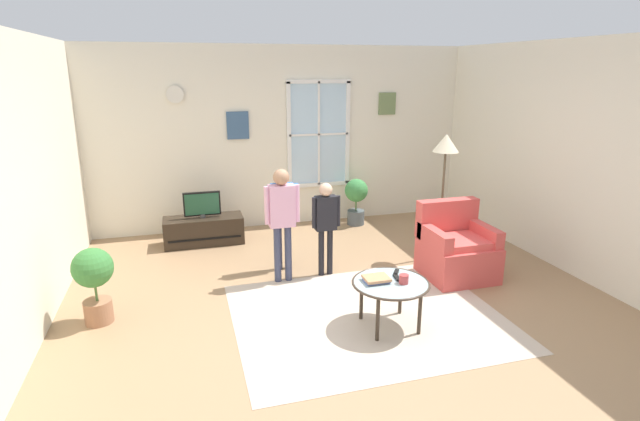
{
  "coord_description": "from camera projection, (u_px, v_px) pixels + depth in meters",
  "views": [
    {
      "loc": [
        -1.52,
        -4.25,
        2.38
      ],
      "look_at": [
        -0.19,
        0.4,
        0.97
      ],
      "focal_mm": 27.46,
      "sensor_mm": 36.0,
      "label": 1
    }
  ],
  "objects": [
    {
      "name": "cup",
      "position": [
        404.0,
        279.0,
        4.53
      ],
      "size": [
        0.09,
        0.09,
        0.09
      ],
      "primitive_type": "cylinder",
      "color": "#BF3F3F",
      "rests_on": "coffee_table"
    },
    {
      "name": "ground_plane",
      "position": [
        349.0,
        311.0,
        4.99
      ],
      "size": [
        6.32,
        6.69,
        0.02
      ],
      "primitive_type": "cube",
      "color": "#9E7A56"
    },
    {
      "name": "potted_plant_by_window",
      "position": [
        356.0,
        197.0,
        7.63
      ],
      "size": [
        0.36,
        0.36,
        0.73
      ],
      "color": "#4C565B",
      "rests_on": "ground_plane"
    },
    {
      "name": "side_wall_left",
      "position": [
        0.0,
        204.0,
        3.84
      ],
      "size": [
        0.12,
        6.09,
        2.71
      ],
      "color": "silver",
      "rests_on": "ground_plane"
    },
    {
      "name": "tv_stand",
      "position": [
        204.0,
        230.0,
        6.86
      ],
      "size": [
        1.08,
        0.43,
        0.38
      ],
      "color": "#2D2319",
      "rests_on": "ground_plane"
    },
    {
      "name": "person_blue_shirt",
      "position": [
        283.0,
        208.0,
        5.82
      ],
      "size": [
        0.37,
        0.17,
        1.24
      ],
      "color": "#333851",
      "rests_on": "ground_plane"
    },
    {
      "name": "person_black_shirt",
      "position": [
        326.0,
        218.0,
        5.67
      ],
      "size": [
        0.34,
        0.15,
        1.12
      ],
      "color": "black",
      "rests_on": "ground_plane"
    },
    {
      "name": "side_wall_right",
      "position": [
        601.0,
        165.0,
        5.38
      ],
      "size": [
        0.12,
        6.09,
        2.71
      ],
      "color": "silver",
      "rests_on": "ground_plane"
    },
    {
      "name": "remote_near_cup",
      "position": [
        396.0,
        272.0,
        4.75
      ],
      "size": [
        0.11,
        0.14,
        0.02
      ],
      "primitive_type": "cube",
      "rotation": [
        0.0,
        0.0,
        -0.57
      ],
      "color": "black",
      "rests_on": "coffee_table"
    },
    {
      "name": "person_pink_shirt",
      "position": [
        282.0,
        212.0,
        5.46
      ],
      "size": [
        0.4,
        0.18,
        1.32
      ],
      "color": "#333851",
      "rests_on": "ground_plane"
    },
    {
      "name": "remote_near_books",
      "position": [
        397.0,
        278.0,
        4.64
      ],
      "size": [
        0.06,
        0.14,
        0.02
      ],
      "primitive_type": "cube",
      "rotation": [
        0.0,
        0.0,
        -0.13
      ],
      "color": "black",
      "rests_on": "coffee_table"
    },
    {
      "name": "television",
      "position": [
        202.0,
        204.0,
        6.75
      ],
      "size": [
        0.5,
        0.08,
        0.36
      ],
      "color": "#4C4C4C",
      "rests_on": "tv_stand"
    },
    {
      "name": "book_stack",
      "position": [
        376.0,
        279.0,
        4.57
      ],
      "size": [
        0.23,
        0.19,
        0.05
      ],
      "color": "#6072B3",
      "rests_on": "coffee_table"
    },
    {
      "name": "coffee_table",
      "position": [
        391.0,
        285.0,
        4.57
      ],
      "size": [
        0.73,
        0.73,
        0.46
      ],
      "color": "#99B2B7",
      "rests_on": "ground_plane"
    },
    {
      "name": "potted_plant_corner",
      "position": [
        94.0,
        278.0,
        4.64
      ],
      "size": [
        0.38,
        0.38,
        0.76
      ],
      "color": "#9E6B4C",
      "rests_on": "ground_plane"
    },
    {
      "name": "floor_lamp",
      "position": [
        445.0,
        156.0,
        6.04
      ],
      "size": [
        0.32,
        0.32,
        1.61
      ],
      "color": "black",
      "rests_on": "ground_plane"
    },
    {
      "name": "area_rug",
      "position": [
        367.0,
        316.0,
        4.88
      ],
      "size": [
        2.62,
        2.16,
        0.01
      ],
      "primitive_type": "cube",
      "color": "#C6B29E",
      "rests_on": "ground_plane"
    },
    {
      "name": "armchair",
      "position": [
        456.0,
        250.0,
        5.75
      ],
      "size": [
        0.76,
        0.74,
        0.87
      ],
      "color": "#D14C47",
      "rests_on": "ground_plane"
    },
    {
      "name": "back_wall",
      "position": [
        284.0,
        137.0,
        7.48
      ],
      "size": [
        5.72,
        0.17,
        2.71
      ],
      "color": "silver",
      "rests_on": "ground_plane"
    }
  ]
}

